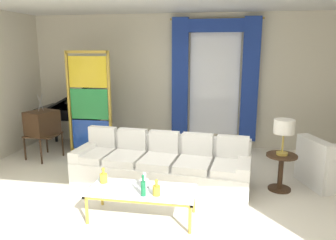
{
  "coord_description": "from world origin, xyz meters",
  "views": [
    {
      "loc": [
        0.87,
        -4.4,
        2.24
      ],
      "look_at": [
        -0.04,
        0.9,
        1.05
      ],
      "focal_mm": 34.69,
      "sensor_mm": 36.0,
      "label": 1
    }
  ],
  "objects_px": {
    "vintage_tv": "(42,124)",
    "round_side_table": "(281,169)",
    "bottle_crystal_tall": "(143,187)",
    "couch_white_long": "(162,165)",
    "peacock_figurine": "(109,151)",
    "grand_piano": "(76,110)",
    "table_lamp_brass": "(284,128)",
    "bottle_ruby_flask": "(156,190)",
    "bottle_blue_decanter": "(104,177)",
    "armchair_white": "(327,168)",
    "coffee_table": "(142,192)",
    "stained_glass_divider": "(89,106)",
    "bottle_amber_squat": "(144,182)"
  },
  "relations": [
    {
      "from": "round_side_table",
      "to": "grand_piano",
      "type": "relative_size",
      "value": 0.4
    },
    {
      "from": "coffee_table",
      "to": "grand_piano",
      "type": "height_order",
      "value": "grand_piano"
    },
    {
      "from": "armchair_white",
      "to": "grand_piano",
      "type": "height_order",
      "value": "grand_piano"
    },
    {
      "from": "bottle_ruby_flask",
      "to": "grand_piano",
      "type": "height_order",
      "value": "grand_piano"
    },
    {
      "from": "bottle_blue_decanter",
      "to": "bottle_crystal_tall",
      "type": "xyz_separation_m",
      "value": [
        0.64,
        -0.3,
        0.03
      ]
    },
    {
      "from": "peacock_figurine",
      "to": "armchair_white",
      "type": "bearing_deg",
      "value": -6.91
    },
    {
      "from": "peacock_figurine",
      "to": "grand_piano",
      "type": "xyz_separation_m",
      "value": [
        -1.23,
        1.15,
        0.58
      ]
    },
    {
      "from": "bottle_crystal_tall",
      "to": "coffee_table",
      "type": "bearing_deg",
      "value": 110.12
    },
    {
      "from": "vintage_tv",
      "to": "coffee_table",
      "type": "bearing_deg",
      "value": -37.99
    },
    {
      "from": "grand_piano",
      "to": "vintage_tv",
      "type": "bearing_deg",
      "value": -98.81
    },
    {
      "from": "armchair_white",
      "to": "peacock_figurine",
      "type": "relative_size",
      "value": 1.74
    },
    {
      "from": "couch_white_long",
      "to": "bottle_crystal_tall",
      "type": "distance_m",
      "value": 1.4
    },
    {
      "from": "coffee_table",
      "to": "bottle_blue_decanter",
      "type": "bearing_deg",
      "value": 167.29
    },
    {
      "from": "bottle_blue_decanter",
      "to": "bottle_amber_squat",
      "type": "height_order",
      "value": "bottle_blue_decanter"
    },
    {
      "from": "coffee_table",
      "to": "table_lamp_brass",
      "type": "relative_size",
      "value": 2.5
    },
    {
      "from": "table_lamp_brass",
      "to": "grand_piano",
      "type": "distance_m",
      "value": 4.83
    },
    {
      "from": "coffee_table",
      "to": "bottle_blue_decanter",
      "type": "xyz_separation_m",
      "value": [
        -0.58,
        0.13,
        0.11
      ]
    },
    {
      "from": "armchair_white",
      "to": "peacock_figurine",
      "type": "height_order",
      "value": "armchair_white"
    },
    {
      "from": "coffee_table",
      "to": "bottle_ruby_flask",
      "type": "relative_size",
      "value": 6.57
    },
    {
      "from": "bottle_crystal_tall",
      "to": "round_side_table",
      "type": "bearing_deg",
      "value": 36.5
    },
    {
      "from": "bottle_amber_squat",
      "to": "stained_glass_divider",
      "type": "relative_size",
      "value": 0.09
    },
    {
      "from": "armchair_white",
      "to": "table_lamp_brass",
      "type": "distance_m",
      "value": 1.14
    },
    {
      "from": "bottle_blue_decanter",
      "to": "table_lamp_brass",
      "type": "bearing_deg",
      "value": 23.52
    },
    {
      "from": "couch_white_long",
      "to": "peacock_figurine",
      "type": "distance_m",
      "value": 1.5
    },
    {
      "from": "bottle_blue_decanter",
      "to": "grand_piano",
      "type": "bearing_deg",
      "value": 121.02
    },
    {
      "from": "bottle_crystal_tall",
      "to": "couch_white_long",
      "type": "bearing_deg",
      "value": 91.21
    },
    {
      "from": "armchair_white",
      "to": "grand_piano",
      "type": "distance_m",
      "value": 5.48
    },
    {
      "from": "bottle_amber_squat",
      "to": "armchair_white",
      "type": "xyz_separation_m",
      "value": [
        2.76,
        1.49,
        -0.19
      ]
    },
    {
      "from": "vintage_tv",
      "to": "round_side_table",
      "type": "xyz_separation_m",
      "value": [
        4.59,
        -0.8,
        -0.37
      ]
    },
    {
      "from": "couch_white_long",
      "to": "bottle_ruby_flask",
      "type": "height_order",
      "value": "couch_white_long"
    },
    {
      "from": "bottle_ruby_flask",
      "to": "vintage_tv",
      "type": "bearing_deg",
      "value": 142.54
    },
    {
      "from": "bottle_blue_decanter",
      "to": "vintage_tv",
      "type": "bearing_deg",
      "value": 136.78
    },
    {
      "from": "bottle_crystal_tall",
      "to": "peacock_figurine",
      "type": "relative_size",
      "value": 0.47
    },
    {
      "from": "table_lamp_brass",
      "to": "bottle_ruby_flask",
      "type": "bearing_deg",
      "value": -141.76
    },
    {
      "from": "bottle_ruby_flask",
      "to": "vintage_tv",
      "type": "xyz_separation_m",
      "value": [
        -2.84,
        2.18,
        0.24
      ]
    },
    {
      "from": "couch_white_long",
      "to": "bottle_crystal_tall",
      "type": "height_order",
      "value": "couch_white_long"
    },
    {
      "from": "bottle_amber_squat",
      "to": "peacock_figurine",
      "type": "xyz_separation_m",
      "value": [
        -1.22,
        1.97,
        -0.26
      ]
    },
    {
      "from": "bottle_crystal_tall",
      "to": "armchair_white",
      "type": "distance_m",
      "value": 3.23
    },
    {
      "from": "bottle_blue_decanter",
      "to": "vintage_tv",
      "type": "height_order",
      "value": "vintage_tv"
    },
    {
      "from": "vintage_tv",
      "to": "round_side_table",
      "type": "bearing_deg",
      "value": -9.88
    },
    {
      "from": "stained_glass_divider",
      "to": "bottle_blue_decanter",
      "type": "bearing_deg",
      "value": -63.33
    },
    {
      "from": "peacock_figurine",
      "to": "stained_glass_divider",
      "type": "bearing_deg",
      "value": 145.51
    },
    {
      "from": "coffee_table",
      "to": "grand_piano",
      "type": "xyz_separation_m",
      "value": [
        -2.43,
        3.21,
        0.43
      ]
    },
    {
      "from": "couch_white_long",
      "to": "peacock_figurine",
      "type": "height_order",
      "value": "couch_white_long"
    },
    {
      "from": "vintage_tv",
      "to": "armchair_white",
      "type": "height_order",
      "value": "vintage_tv"
    },
    {
      "from": "couch_white_long",
      "to": "bottle_crystal_tall",
      "type": "bearing_deg",
      "value": -88.79
    },
    {
      "from": "couch_white_long",
      "to": "bottle_ruby_flask",
      "type": "relative_size",
      "value": 13.81
    },
    {
      "from": "bottle_blue_decanter",
      "to": "stained_glass_divider",
      "type": "bearing_deg",
      "value": 116.67
    },
    {
      "from": "bottle_blue_decanter",
      "to": "peacock_figurine",
      "type": "distance_m",
      "value": 2.04
    },
    {
      "from": "vintage_tv",
      "to": "stained_glass_divider",
      "type": "distance_m",
      "value": 1.02
    }
  ]
}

